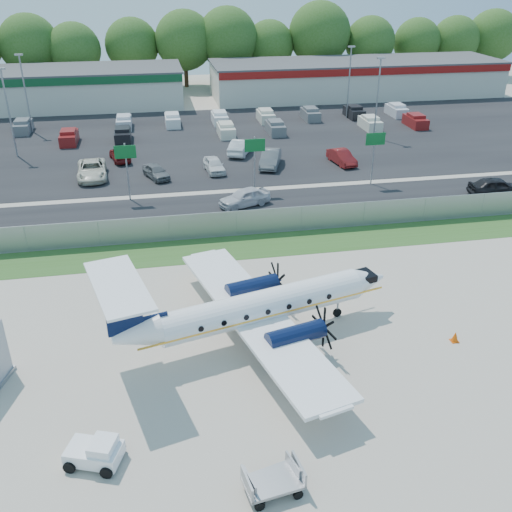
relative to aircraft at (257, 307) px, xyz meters
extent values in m
plane|color=#B9AD9D|center=(0.90, -0.74, -1.96)|extent=(170.00, 170.00, 0.00)
cube|color=#2D561E|center=(0.90, 11.26, -1.95)|extent=(170.00, 4.00, 0.02)
cube|color=black|center=(0.90, 18.26, -1.95)|extent=(170.00, 8.00, 0.02)
cube|color=black|center=(0.90, 39.26, -1.95)|extent=(170.00, 32.00, 0.02)
cube|color=gray|center=(0.90, 13.26, -0.96)|extent=(120.00, 0.02, 1.90)
cube|color=gray|center=(0.90, 13.26, 0.02)|extent=(120.00, 0.06, 0.06)
cube|color=gray|center=(0.90, 13.26, -1.91)|extent=(120.00, 0.06, 0.06)
cube|color=beige|center=(-23.10, 61.26, 0.54)|extent=(46.00, 12.00, 5.00)
cube|color=#474749|center=(-23.10, 61.26, 3.16)|extent=(46.40, 12.40, 0.24)
cube|color=#0F4723|center=(-23.10, 55.16, 2.54)|extent=(46.00, 0.20, 1.00)
cube|color=beige|center=(26.90, 61.26, 0.54)|extent=(44.00, 12.00, 5.00)
cube|color=#474749|center=(26.90, 61.26, 3.16)|extent=(44.40, 12.40, 0.24)
cube|color=maroon|center=(26.90, 55.16, 2.54)|extent=(44.00, 0.20, 1.00)
cylinder|color=gray|center=(-7.10, 22.26, 0.54)|extent=(0.14, 0.14, 5.00)
cube|color=#0C5923|center=(-7.10, 22.11, 2.34)|extent=(1.80, 0.08, 1.10)
cylinder|color=gray|center=(3.90, 22.26, 0.54)|extent=(0.14, 0.14, 5.00)
cube|color=#0C5923|center=(3.90, 22.11, 2.34)|extent=(1.80, 0.08, 1.10)
cylinder|color=gray|center=(14.90, 22.26, 0.54)|extent=(0.14, 0.14, 5.00)
cube|color=#0C5923|center=(14.90, 22.11, 2.34)|extent=(1.80, 0.08, 1.10)
cylinder|color=gray|center=(-19.10, 37.26, 2.54)|extent=(0.18, 0.18, 9.00)
cube|color=gray|center=(-19.10, 37.26, 7.04)|extent=(0.90, 0.35, 0.18)
cylinder|color=gray|center=(20.90, 37.26, 2.54)|extent=(0.18, 0.18, 9.00)
cube|color=gray|center=(20.90, 37.26, 7.04)|extent=(0.90, 0.35, 0.18)
cylinder|color=gray|center=(-19.10, 47.26, 2.54)|extent=(0.18, 0.18, 9.00)
cube|color=gray|center=(-19.10, 47.26, 7.04)|extent=(0.90, 0.35, 0.18)
cylinder|color=gray|center=(20.90, 47.26, 2.54)|extent=(0.18, 0.18, 9.00)
cube|color=gray|center=(20.90, 47.26, 7.04)|extent=(0.90, 0.35, 0.18)
cylinder|color=white|center=(0.35, 0.09, 0.00)|extent=(11.48, 4.50, 1.73)
cone|color=white|center=(6.85, 1.75, 0.00)|extent=(2.37, 2.18, 1.73)
cone|color=white|center=(-6.32, -1.62, 0.18)|extent=(2.73, 2.27, 1.73)
cube|color=black|center=(6.67, 1.71, 0.32)|extent=(1.09, 1.35, 0.41)
cube|color=white|center=(-0.09, -0.02, -0.50)|extent=(6.81, 16.28, 0.20)
cylinder|color=black|center=(1.54, -2.34, -0.37)|extent=(3.25, 1.74, 1.00)
cylinder|color=black|center=(0.23, 2.79, -0.37)|extent=(3.25, 1.74, 1.00)
cube|color=black|center=(-6.76, -1.73, 1.73)|extent=(1.72, 0.59, 2.65)
cube|color=white|center=(-6.85, -1.75, 3.06)|extent=(3.52, 6.02, 0.13)
cylinder|color=gray|center=(4.95, 1.26, -1.37)|extent=(0.11, 0.11, 1.19)
cylinder|color=black|center=(4.95, 1.26, -1.71)|extent=(0.54, 0.29, 0.51)
cylinder|color=black|center=(0.57, -2.59, -1.67)|extent=(0.66, 0.50, 0.58)
cylinder|color=black|center=(-0.74, 2.54, -1.67)|extent=(0.66, 0.50, 0.58)
cube|color=white|center=(-8.13, -7.39, -1.48)|extent=(2.49, 1.98, 0.61)
cube|color=white|center=(-7.72, -7.54, -1.01)|extent=(1.29, 1.39, 0.44)
cube|color=black|center=(-7.36, -7.67, -0.99)|extent=(0.48, 0.95, 0.35)
cylinder|color=black|center=(-9.10, -7.75, -1.70)|extent=(0.56, 0.36, 0.52)
cylinder|color=black|center=(-8.63, -6.48, -1.70)|extent=(0.56, 0.36, 0.52)
cylinder|color=black|center=(-7.63, -8.30, -1.70)|extent=(0.56, 0.36, 0.52)
cylinder|color=black|center=(-7.16, -7.02, -1.70)|extent=(0.56, 0.36, 0.52)
cube|color=gray|center=(-1.29, -9.96, -1.53)|extent=(2.17, 1.61, 0.12)
cube|color=gray|center=(-2.18, -10.19, -1.23)|extent=(0.36, 1.15, 0.58)
cube|color=gray|center=(-0.39, -9.74, -1.23)|extent=(0.36, 1.15, 0.58)
cylinder|color=black|center=(-1.82, -10.65, -1.79)|extent=(0.37, 0.20, 0.35)
cylinder|color=black|center=(-2.08, -9.61, -1.79)|extent=(0.37, 0.20, 0.35)
cylinder|color=black|center=(-0.50, -10.31, -1.79)|extent=(0.37, 0.20, 0.35)
cylinder|color=black|center=(-0.76, -9.28, -1.79)|extent=(0.37, 0.20, 0.35)
cube|color=gray|center=(-1.26, -10.17, -1.46)|extent=(2.42, 1.68, 0.13)
cube|color=gray|center=(-2.31, -10.34, -1.12)|extent=(0.30, 1.34, 0.67)
cube|color=gray|center=(-0.22, -10.00, -1.12)|extent=(0.30, 1.34, 0.67)
cylinder|color=black|center=(-1.94, -10.90, -1.76)|extent=(0.42, 0.20, 0.40)
cylinder|color=black|center=(-2.13, -9.69, -1.76)|extent=(0.42, 0.20, 0.40)
cylinder|color=black|center=(-0.39, -10.65, -1.76)|extent=(0.42, 0.20, 0.40)
cylinder|color=black|center=(-0.59, -9.44, -1.76)|extent=(0.42, 0.20, 0.40)
cone|color=#DB4C06|center=(10.47, -2.25, -1.66)|extent=(0.40, 0.40, 0.60)
cube|color=#DB4C06|center=(10.47, -2.25, -1.95)|extent=(0.42, 0.42, 0.03)
cone|color=#DB4C06|center=(-0.57, 8.50, -1.67)|extent=(0.38, 0.38, 0.58)
cube|color=#DB4C06|center=(-0.57, 8.50, -1.95)|extent=(0.41, 0.41, 0.03)
imported|color=silver|center=(2.46, 19.09, -1.96)|extent=(4.82, 3.30, 1.52)
imported|color=black|center=(24.64, 17.30, -1.96)|extent=(5.13, 2.61, 1.67)
imported|color=beige|center=(-10.68, 28.71, -1.96)|extent=(3.04, 5.94, 1.60)
imported|color=#595B5E|center=(-4.68, 27.48, -1.96)|extent=(2.89, 4.17, 1.32)
imported|color=silver|center=(0.97, 28.38, -1.96)|extent=(2.07, 4.27, 1.41)
imported|color=#595B5E|center=(6.76, 29.06, -1.96)|extent=(3.23, 5.28, 1.64)
imported|color=maroon|center=(14.09, 28.52, -1.96)|extent=(2.17, 4.52, 1.43)
imported|color=maroon|center=(-8.23, 33.68, -1.96)|extent=(2.61, 4.48, 1.43)
imported|color=silver|center=(4.48, 33.78, -1.96)|extent=(3.53, 5.16, 1.61)
camera|label=1|loc=(-4.72, -25.29, 16.25)|focal=40.00mm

